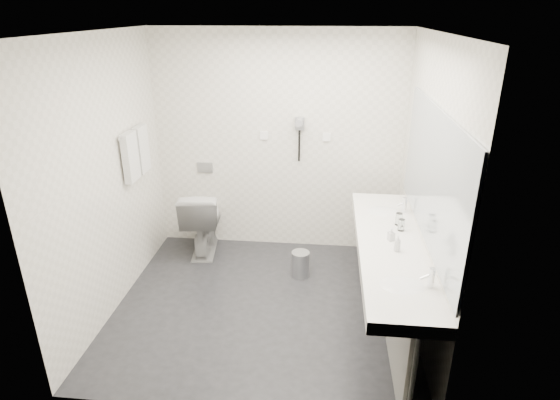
# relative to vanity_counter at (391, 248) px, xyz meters

# --- Properties ---
(floor) EXTENTS (2.80, 2.80, 0.00)m
(floor) POSITION_rel_vanity_counter_xyz_m (-1.12, 0.20, -0.80)
(floor) COLOR #232328
(floor) RESTS_ON ground
(ceiling) EXTENTS (2.80, 2.80, 0.00)m
(ceiling) POSITION_rel_vanity_counter_xyz_m (-1.12, 0.20, 1.70)
(ceiling) COLOR white
(ceiling) RESTS_ON wall_back
(wall_back) EXTENTS (2.80, 0.00, 2.80)m
(wall_back) POSITION_rel_vanity_counter_xyz_m (-1.12, 1.50, 0.45)
(wall_back) COLOR white
(wall_back) RESTS_ON floor
(wall_front) EXTENTS (2.80, 0.00, 2.80)m
(wall_front) POSITION_rel_vanity_counter_xyz_m (-1.12, -1.10, 0.45)
(wall_front) COLOR white
(wall_front) RESTS_ON floor
(wall_left) EXTENTS (0.00, 2.60, 2.60)m
(wall_left) POSITION_rel_vanity_counter_xyz_m (-2.52, 0.20, 0.45)
(wall_left) COLOR white
(wall_left) RESTS_ON floor
(wall_right) EXTENTS (0.00, 2.60, 2.60)m
(wall_right) POSITION_rel_vanity_counter_xyz_m (0.27, 0.20, 0.45)
(wall_right) COLOR white
(wall_right) RESTS_ON floor
(vanity_counter) EXTENTS (0.55, 2.20, 0.10)m
(vanity_counter) POSITION_rel_vanity_counter_xyz_m (0.00, 0.00, 0.00)
(vanity_counter) COLOR white
(vanity_counter) RESTS_ON floor
(vanity_panel) EXTENTS (0.03, 2.15, 0.75)m
(vanity_panel) POSITION_rel_vanity_counter_xyz_m (0.02, 0.00, -0.42)
(vanity_panel) COLOR gray
(vanity_panel) RESTS_ON floor
(vanity_post_near) EXTENTS (0.06, 0.06, 0.75)m
(vanity_post_near) POSITION_rel_vanity_counter_xyz_m (0.05, -1.04, -0.42)
(vanity_post_near) COLOR silver
(vanity_post_near) RESTS_ON floor
(vanity_post_far) EXTENTS (0.06, 0.06, 0.75)m
(vanity_post_far) POSITION_rel_vanity_counter_xyz_m (0.05, 1.04, -0.42)
(vanity_post_far) COLOR silver
(vanity_post_far) RESTS_ON floor
(mirror) EXTENTS (0.02, 2.20, 1.05)m
(mirror) POSITION_rel_vanity_counter_xyz_m (0.26, 0.00, 0.65)
(mirror) COLOR #B2BCC6
(mirror) RESTS_ON wall_right
(basin_near) EXTENTS (0.40, 0.31, 0.05)m
(basin_near) POSITION_rel_vanity_counter_xyz_m (0.00, -0.65, 0.04)
(basin_near) COLOR white
(basin_near) RESTS_ON vanity_counter
(basin_far) EXTENTS (0.40, 0.31, 0.05)m
(basin_far) POSITION_rel_vanity_counter_xyz_m (0.00, 0.65, 0.04)
(basin_far) COLOR white
(basin_far) RESTS_ON vanity_counter
(faucet_near) EXTENTS (0.04, 0.04, 0.15)m
(faucet_near) POSITION_rel_vanity_counter_xyz_m (0.19, -0.65, 0.12)
(faucet_near) COLOR silver
(faucet_near) RESTS_ON vanity_counter
(faucet_far) EXTENTS (0.04, 0.04, 0.15)m
(faucet_far) POSITION_rel_vanity_counter_xyz_m (0.19, 0.65, 0.12)
(faucet_far) COLOR silver
(faucet_far) RESTS_ON vanity_counter
(soap_bottle_a) EXTENTS (0.07, 0.07, 0.11)m
(soap_bottle_a) POSITION_rel_vanity_counter_xyz_m (0.00, 0.04, 0.11)
(soap_bottle_a) COLOR beige
(soap_bottle_a) RESTS_ON vanity_counter
(soap_bottle_c) EXTENTS (0.06, 0.06, 0.14)m
(soap_bottle_c) POSITION_rel_vanity_counter_xyz_m (0.03, -0.14, 0.12)
(soap_bottle_c) COLOR beige
(soap_bottle_c) RESTS_ON vanity_counter
(glass_left) EXTENTS (0.06, 0.06, 0.11)m
(glass_left) POSITION_rel_vanity_counter_xyz_m (0.11, 0.24, 0.10)
(glass_left) COLOR silver
(glass_left) RESTS_ON vanity_counter
(glass_right) EXTENTS (0.07, 0.07, 0.11)m
(glass_right) POSITION_rel_vanity_counter_xyz_m (0.10, 0.36, 0.11)
(glass_right) COLOR silver
(glass_right) RESTS_ON vanity_counter
(toilet) EXTENTS (0.52, 0.81, 0.78)m
(toilet) POSITION_rel_vanity_counter_xyz_m (-1.98, 1.23, -0.41)
(toilet) COLOR white
(toilet) RESTS_ON floor
(flush_plate) EXTENTS (0.18, 0.02, 0.12)m
(flush_plate) POSITION_rel_vanity_counter_xyz_m (-1.98, 1.49, 0.15)
(flush_plate) COLOR #B2B5BA
(flush_plate) RESTS_ON wall_back
(pedal_bin) EXTENTS (0.25, 0.25, 0.27)m
(pedal_bin) POSITION_rel_vanity_counter_xyz_m (-0.80, 0.77, -0.67)
(pedal_bin) COLOR #B2B5BA
(pedal_bin) RESTS_ON floor
(bin_lid) EXTENTS (0.19, 0.19, 0.02)m
(bin_lid) POSITION_rel_vanity_counter_xyz_m (-0.80, 0.77, -0.53)
(bin_lid) COLOR #B2B5BA
(bin_lid) RESTS_ON pedal_bin
(towel_rail) EXTENTS (0.02, 0.62, 0.02)m
(towel_rail) POSITION_rel_vanity_counter_xyz_m (-2.47, 0.75, 0.75)
(towel_rail) COLOR silver
(towel_rail) RESTS_ON wall_left
(towel_near) EXTENTS (0.07, 0.24, 0.48)m
(towel_near) POSITION_rel_vanity_counter_xyz_m (-2.46, 0.61, 0.53)
(towel_near) COLOR silver
(towel_near) RESTS_ON towel_rail
(towel_far) EXTENTS (0.07, 0.24, 0.48)m
(towel_far) POSITION_rel_vanity_counter_xyz_m (-2.46, 0.89, 0.53)
(towel_far) COLOR silver
(towel_far) RESTS_ON towel_rail
(dryer_cradle) EXTENTS (0.10, 0.04, 0.14)m
(dryer_cradle) POSITION_rel_vanity_counter_xyz_m (-0.88, 1.47, 0.70)
(dryer_cradle) COLOR gray
(dryer_cradle) RESTS_ON wall_back
(dryer_barrel) EXTENTS (0.08, 0.14, 0.08)m
(dryer_barrel) POSITION_rel_vanity_counter_xyz_m (-0.88, 1.40, 0.73)
(dryer_barrel) COLOR gray
(dryer_barrel) RESTS_ON dryer_cradle
(dryer_cord) EXTENTS (0.02, 0.02, 0.35)m
(dryer_cord) POSITION_rel_vanity_counter_xyz_m (-0.88, 1.46, 0.45)
(dryer_cord) COLOR black
(dryer_cord) RESTS_ON dryer_cradle
(switch_plate_a) EXTENTS (0.09, 0.02, 0.09)m
(switch_plate_a) POSITION_rel_vanity_counter_xyz_m (-1.27, 1.49, 0.55)
(switch_plate_a) COLOR white
(switch_plate_a) RESTS_ON wall_back
(switch_plate_b) EXTENTS (0.09, 0.02, 0.09)m
(switch_plate_b) POSITION_rel_vanity_counter_xyz_m (-0.57, 1.49, 0.55)
(switch_plate_b) COLOR white
(switch_plate_b) RESTS_ON wall_back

